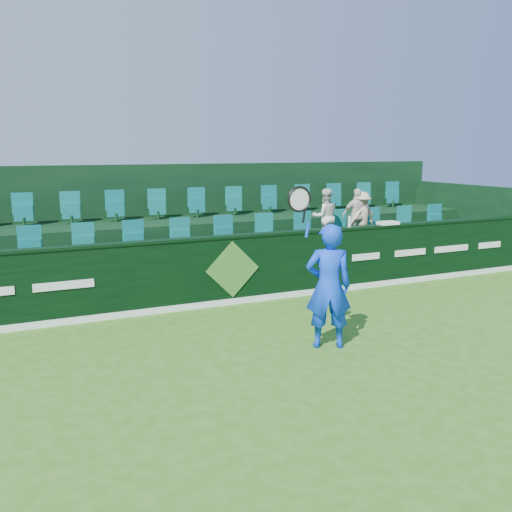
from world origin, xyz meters
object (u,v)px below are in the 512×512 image
tennis_player (328,285)px  towel (388,223)px  spectator_middle (357,215)px  spectator_right (362,217)px  drinks_bottle (350,222)px  spectator_left (325,217)px

tennis_player → towel: 4.46m
spectator_middle → spectator_right: spectator_middle is taller
tennis_player → drinks_bottle: bearing=51.3°
tennis_player → spectator_middle: bearing=50.6°
spectator_left → spectator_right: (1.02, 0.00, -0.05)m
spectator_middle → drinks_bottle: size_ratio=5.40×
spectator_left → spectator_middle: (0.90, 0.00, -0.01)m
spectator_right → drinks_bottle: (-1.10, -1.12, 0.08)m
tennis_player → spectator_right: 5.32m
tennis_player → spectator_left: 4.73m
spectator_middle → spectator_left: bearing=17.1°
towel → spectator_right: bearing=85.1°
towel → drinks_bottle: 1.01m
spectator_left → drinks_bottle: (-0.08, -1.12, 0.02)m
spectator_middle → spectator_right: (0.12, 0.00, -0.04)m
spectator_left → spectator_middle: spectator_left is taller
spectator_middle → spectator_right: bearing=-162.9°
spectator_middle → towel: size_ratio=2.94×
spectator_middle → towel: (0.03, -1.12, -0.05)m
spectator_left → spectator_right: spectator_left is taller
tennis_player → spectator_right: size_ratio=2.12×
tennis_player → drinks_bottle: 3.77m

